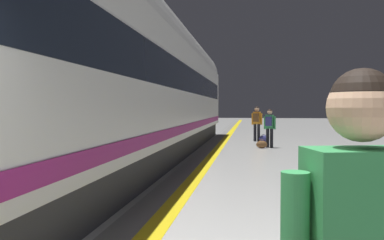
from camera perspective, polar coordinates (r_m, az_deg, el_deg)
name	(u,v)px	position (r m, az deg, el deg)	size (l,w,h in m)	color
safety_line_strip	(208,162)	(11.63, 2.30, -6.14)	(0.36, 80.00, 0.01)	yellow
tactile_edge_band	(197,162)	(11.68, 0.67, -6.12)	(0.62, 80.00, 0.01)	slate
high_speed_train	(128,76)	(11.02, -9.34, 6.40)	(2.94, 27.63, 4.97)	#38383D
passenger_near	(270,125)	(15.96, 11.30, -0.69)	(0.46, 0.37, 1.56)	black
duffel_bag_near	(262,144)	(15.76, 10.18, -3.54)	(0.44, 0.26, 0.36)	brown
passenger_mid	(257,121)	(18.83, 9.48, -0.09)	(0.51, 0.38, 1.68)	black
duffel_bag_mid	(264,138)	(18.78, 10.46, -2.68)	(0.44, 0.26, 0.36)	navy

